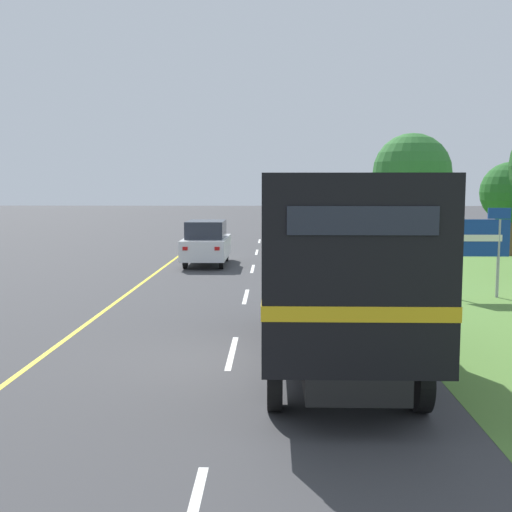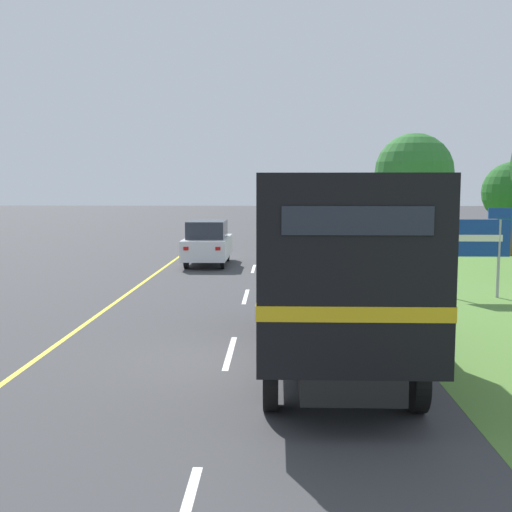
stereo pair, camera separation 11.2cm
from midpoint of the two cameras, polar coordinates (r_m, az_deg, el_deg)
name	(u,v)px [view 2 (the right image)]	position (r m, az deg, el deg)	size (l,w,h in m)	color
ground_plane	(228,361)	(12.40, -2.27, -9.32)	(200.00, 200.00, 0.00)	#3D3D3F
edge_line_yellow	(165,267)	(26.87, -7.97, -0.95)	(0.12, 62.55, 0.01)	yellow
centre_dash_near	(230,352)	(13.01, -2.07, -8.56)	(0.12, 2.60, 0.01)	white
centre_dash_mid_a	(246,296)	(19.46, -0.75, -3.61)	(0.12, 2.60, 0.01)	white
centre_dash_mid_b	(254,269)	(25.98, -0.10, -1.14)	(0.12, 2.60, 0.01)	white
centre_dash_far	(258,252)	(32.53, 0.29, 0.34)	(0.12, 2.60, 0.01)	white
centre_dash_farthest	(261,241)	(39.10, 0.55, 1.33)	(0.12, 2.60, 0.01)	white
horse_trailer_truck	(331,261)	(11.77, 6.96, -0.49)	(2.52, 7.97, 3.49)	black
lead_car_white	(208,243)	(27.27, -4.21, 1.20)	(1.80, 4.29, 1.88)	black
lead_car_silver_ahead	(294,224)	(41.97, 3.45, 2.87)	(1.80, 4.30, 1.75)	black
highway_sign	(476,240)	(20.17, 19.14, 1.31)	(2.08, 0.09, 2.69)	#9E9EA3
roadside_tree_far	(414,173)	(39.67, 13.94, 7.21)	(4.66, 4.66, 6.49)	#4C3823
delineator_post	(409,301)	(16.37, 13.67, -3.87)	(0.08, 0.08, 0.95)	white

